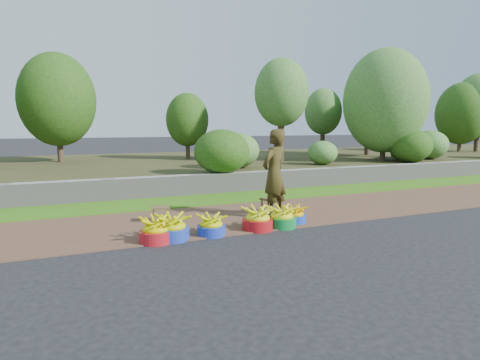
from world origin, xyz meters
name	(u,v)px	position (x,y,z in m)	size (l,w,h in m)	color
ground_plane	(265,232)	(0.00, 0.00, 0.00)	(120.00, 120.00, 0.00)	black
dirt_shoulder	(237,217)	(0.00, 1.25, 0.01)	(80.00, 2.50, 0.02)	brown
grass_verge	(206,200)	(0.00, 3.25, 0.02)	(80.00, 1.50, 0.04)	#3A7213
retaining_wall	(196,185)	(0.00, 4.10, 0.28)	(80.00, 0.35, 0.55)	gray
earth_bank	(157,168)	(0.00, 9.00, 0.25)	(80.00, 10.00, 0.50)	#3B391B
vegetation	(290,106)	(5.13, 7.99, 2.59)	(32.07, 8.03, 4.21)	#3D2E20
basin_a	(156,231)	(-1.87, 0.16, 0.18)	(0.53, 0.53, 0.40)	#AD171F
basin_b	(172,228)	(-1.59, 0.20, 0.19)	(0.55, 0.55, 0.41)	#1E38A9
basin_c	(211,226)	(-0.93, 0.19, 0.16)	(0.48, 0.48, 0.36)	#1E35B2
basin_d	(257,220)	(-0.06, 0.21, 0.18)	(0.55, 0.55, 0.41)	#A21217
basin_e	(282,218)	(0.43, 0.20, 0.18)	(0.53, 0.53, 0.39)	#0F772F
basin_f	(294,215)	(0.80, 0.37, 0.15)	(0.45, 0.45, 0.33)	#1C3DBD
stool_left	(161,210)	(-1.52, 1.41, 0.26)	(0.38, 0.32, 0.30)	brown
stool_right	(270,201)	(0.77, 1.32, 0.27)	(0.42, 0.36, 0.31)	brown
vendor_woman	(274,173)	(0.65, 0.93, 0.90)	(0.64, 0.42, 1.75)	black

